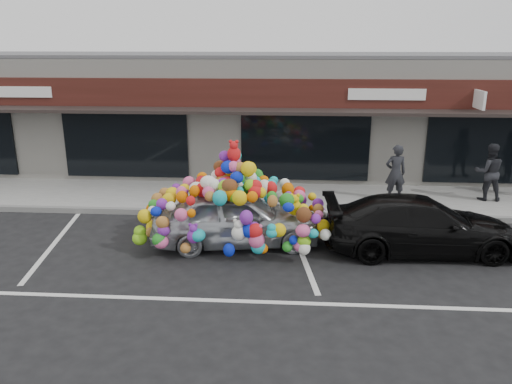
# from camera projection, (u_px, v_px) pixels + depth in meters

# --- Properties ---
(ground) EXTENTS (90.00, 90.00, 0.00)m
(ground) POSITION_uv_depth(u_px,v_px,m) (182.00, 251.00, 11.78)
(ground) COLOR black
(ground) RESTS_ON ground
(shop_building) EXTENTS (24.00, 7.20, 4.31)m
(shop_building) POSITION_uv_depth(u_px,v_px,m) (225.00, 111.00, 19.21)
(shop_building) COLOR silver
(shop_building) RESTS_ON ground
(sidewalk) EXTENTS (26.00, 3.00, 0.15)m
(sidewalk) POSITION_uv_depth(u_px,v_px,m) (209.00, 197.00, 15.57)
(sidewalk) COLOR gray
(sidewalk) RESTS_ON ground
(kerb) EXTENTS (26.00, 0.18, 0.16)m
(kerb) POSITION_uv_depth(u_px,v_px,m) (200.00, 213.00, 14.14)
(kerb) COLOR slate
(kerb) RESTS_ON ground
(parking_stripe_left) EXTENTS (0.73, 4.37, 0.01)m
(parking_stripe_left) POSITION_uv_depth(u_px,v_px,m) (54.00, 244.00, 12.17)
(parking_stripe_left) COLOR silver
(parking_stripe_left) RESTS_ON ground
(parking_stripe_mid) EXTENTS (0.73, 4.37, 0.01)m
(parking_stripe_mid) POSITION_uv_depth(u_px,v_px,m) (300.00, 250.00, 11.78)
(parking_stripe_mid) COLOR silver
(parking_stripe_mid) RESTS_ON ground
(lane_line) EXTENTS (14.00, 0.12, 0.01)m
(lane_line) POSITION_uv_depth(u_px,v_px,m) (260.00, 302.00, 9.45)
(lane_line) COLOR silver
(lane_line) RESTS_ON ground
(toy_car) EXTENTS (2.94, 4.55, 2.51)m
(toy_car) POSITION_uv_depth(u_px,v_px,m) (236.00, 211.00, 11.93)
(toy_car) COLOR #A0A5AA
(toy_car) RESTS_ON ground
(black_sedan) EXTENTS (2.01, 4.55, 1.30)m
(black_sedan) POSITION_uv_depth(u_px,v_px,m) (421.00, 225.00, 11.57)
(black_sedan) COLOR black
(black_sedan) RESTS_ON ground
(pedestrian_a) EXTENTS (0.66, 0.47, 1.70)m
(pedestrian_a) POSITION_uv_depth(u_px,v_px,m) (395.00, 173.00, 14.78)
(pedestrian_a) COLOR black
(pedestrian_a) RESTS_ON sidewalk
(pedestrian_b) EXTENTS (0.88, 0.70, 1.72)m
(pedestrian_b) POSITION_uv_depth(u_px,v_px,m) (489.00, 172.00, 14.84)
(pedestrian_b) COLOR black
(pedestrian_b) RESTS_ON sidewalk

